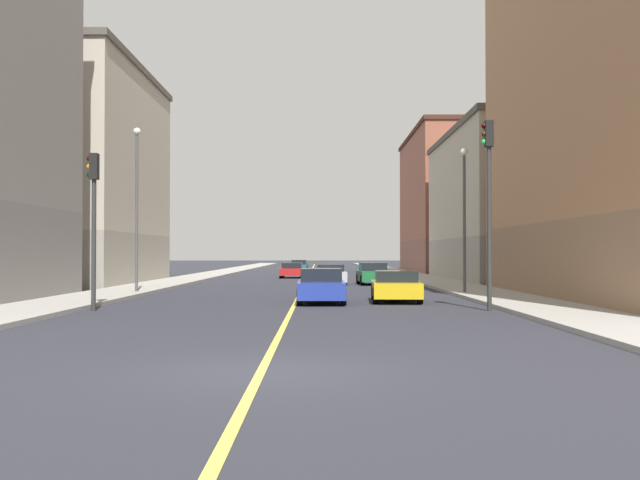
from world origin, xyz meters
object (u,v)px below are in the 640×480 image
street_lamp_left_near (466,204)px  building_right_midblock (56,176)px  building_left_mid (529,206)px  traffic_light_left_near (490,189)px  car_teal (301,266)px  street_lamp_right_near (138,193)px  car_silver (332,275)px  car_blue (323,286)px  building_left_far (467,203)px  car_red (294,270)px  car_yellow (397,287)px  car_green (375,274)px  traffic_light_right_near (95,208)px

street_lamp_left_near → building_right_midblock: bearing=151.2°
building_left_mid → building_right_midblock: size_ratio=1.19×
traffic_light_left_near → car_teal: size_ratio=1.65×
street_lamp_right_near → car_silver: bearing=50.7°
traffic_light_left_near → car_blue: (-5.77, 4.18, -3.55)m
building_left_mid → building_left_far: bearing=90.0°
building_left_far → building_left_mid: bearing=-90.0°
car_teal → car_red: car_teal is taller
car_yellow → car_blue: bearing=-166.8°
street_lamp_left_near → car_silver: size_ratio=1.62×
street_lamp_right_near → street_lamp_left_near: bearing=-1.8°
car_blue → car_teal: car_blue is taller
street_lamp_right_near → car_green: (12.17, 11.92, -4.20)m
building_left_mid → traffic_light_left_near: building_left_mid is taller
car_red → car_yellow: bearing=-80.1°
car_red → building_right_midblock: bearing=-140.0°
traffic_light_right_near → street_lamp_right_near: size_ratio=0.69×
building_right_midblock → traffic_light_left_near: building_right_midblock is taller
traffic_light_left_near → car_red: 36.61m
street_lamp_right_near → car_teal: (6.58, 44.92, -4.24)m
building_left_mid → traffic_light_right_near: size_ratio=3.95×
building_left_mid → street_lamp_right_near: bearing=-141.1°
building_left_mid → car_teal: 31.33m
building_right_midblock → street_lamp_right_near: 15.34m
street_lamp_left_near → car_blue: street_lamp_left_near is taller
building_right_midblock → street_lamp_left_near: 27.51m
street_lamp_left_near → car_silver: 14.03m
building_left_mid → traffic_light_left_near: (-9.37, -29.68, -1.27)m
car_silver → building_left_mid: bearing=28.2°
building_left_mid → car_teal: bearing=124.2°
building_right_midblock → building_left_mid: bearing=11.6°
street_lamp_right_near → car_blue: bearing=-34.9°
building_left_mid → car_yellow: building_left_mid is taller
car_yellow → car_teal: bearing=96.0°
traffic_light_right_near → street_lamp_right_near: street_lamp_right_near is taller
building_left_far → car_blue: 51.92m
building_right_midblock → car_teal: bearing=65.1°
traffic_light_left_near → car_silver: size_ratio=1.56×
traffic_light_left_near → traffic_light_right_near: traffic_light_left_near is taller
traffic_light_left_near → street_lamp_right_near: street_lamp_right_near is taller
building_right_midblock → car_red: size_ratio=4.47×
traffic_light_right_near → car_teal: traffic_light_right_near is taller
car_yellow → car_teal: (-5.32, 50.37, -0.00)m
traffic_light_right_near → car_red: (5.56, 35.53, -2.94)m
building_left_far → car_green: bearing=-110.8°
traffic_light_left_near → car_teal: (-8.04, 55.27, -3.58)m
street_lamp_right_near → car_green: size_ratio=1.81×
car_yellow → car_blue: (-3.06, -0.72, 0.03)m
building_right_midblock → traffic_light_left_near: 32.66m
car_blue → building_left_mid: bearing=59.3°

